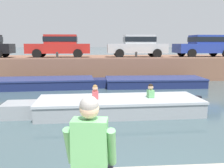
{
  "coord_description": "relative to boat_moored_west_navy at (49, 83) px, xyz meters",
  "views": [
    {
      "loc": [
        -1.09,
        -2.8,
        2.39
      ],
      "look_at": [
        -0.53,
        4.47,
        1.22
      ],
      "focal_mm": 40.0,
      "sensor_mm": 36.0,
      "label": 1
    }
  ],
  "objects": [
    {
      "name": "boat_moored_central_navy",
      "position": [
        5.65,
        0.02,
        -0.01
      ],
      "size": [
        6.61,
        2.1,
        0.5
      ],
      "color": "navy",
      "rests_on": "ground"
    },
    {
      "name": "car_left_inner_red",
      "position": [
        0.19,
        3.6,
        2.05
      ],
      "size": [
        4.26,
        1.96,
        1.54
      ],
      "color": "#B2231E",
      "rests_on": "far_quay_wall"
    },
    {
      "name": "far_quay_wall",
      "position": [
        3.52,
        4.76,
        0.47
      ],
      "size": [
        60.0,
        6.0,
        1.47
      ],
      "primitive_type": "cube",
      "color": "brown",
      "rests_on": "ground"
    },
    {
      "name": "car_right_inner_blue",
      "position": [
        10.39,
        3.6,
        2.05
      ],
      "size": [
        4.1,
        2.1,
        1.54
      ],
      "color": "#233893",
      "rests_on": "far_quay_wall"
    },
    {
      "name": "motorboat_passing",
      "position": [
        3.06,
        -5.46,
        0.01
      ],
      "size": [
        6.81,
        2.06,
        1.03
      ],
      "color": "#93999E",
      "rests_on": "ground"
    },
    {
      "name": "far_wall_coping",
      "position": [
        3.52,
        1.88,
        1.25
      ],
      "size": [
        60.0,
        0.24,
        0.08
      ],
      "primitive_type": "cube",
      "color": "#9F6C52",
      "rests_on": "far_quay_wall"
    },
    {
      "name": "car_centre_silver",
      "position": [
        5.56,
        3.6,
        2.05
      ],
      "size": [
        4.12,
        1.96,
        1.54
      ],
      "color": "#B7BABC",
      "rests_on": "far_quay_wall"
    },
    {
      "name": "mooring_bollard_east",
      "position": [
        5.2,
        2.01,
        1.45
      ],
      "size": [
        0.15,
        0.15,
        0.44
      ],
      "color": "#2D2B28",
      "rests_on": "far_quay_wall"
    },
    {
      "name": "ground_plane",
      "position": [
        3.52,
        -4.63,
        -0.26
      ],
      "size": [
        400.0,
        400.0,
        0.0
      ],
      "primitive_type": "plane",
      "color": "#3D5156"
    },
    {
      "name": "mooring_bollard_mid",
      "position": [
        0.22,
        2.01,
        1.45
      ],
      "size": [
        0.15,
        0.15,
        0.44
      ],
      "color": "#2D2B28",
      "rests_on": "far_quay_wall"
    },
    {
      "name": "person_seated_left",
      "position": [
        2.4,
        -11.34,
        1.02
      ],
      "size": [
        0.56,
        0.57,
        0.97
      ],
      "color": "#282833",
      "rests_on": "near_quay"
    },
    {
      "name": "boat_moored_west_navy",
      "position": [
        0.0,
        0.0,
        0.0
      ],
      "size": [
        6.51,
        2.37,
        0.53
      ],
      "color": "navy",
      "rests_on": "ground"
    }
  ]
}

